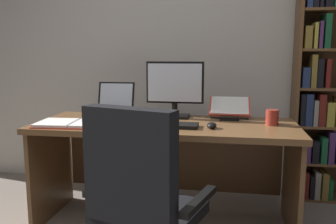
# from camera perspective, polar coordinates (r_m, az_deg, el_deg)

# --- Properties ---
(wall_back) EXTENTS (5.26, 0.12, 2.74)m
(wall_back) POSITION_cam_1_polar(r_m,az_deg,el_deg) (3.41, 3.11, 11.38)
(wall_back) COLOR beige
(wall_back) RESTS_ON ground
(desk) EXTENTS (1.84, 0.72, 0.76)m
(desk) POSITION_cam_1_polar(r_m,az_deg,el_deg) (2.69, -0.17, -5.66)
(desk) COLOR brown
(desk) RESTS_ON ground
(bookshelf) EXTENTS (0.86, 0.27, 1.91)m
(bookshelf) POSITION_cam_1_polar(r_m,az_deg,el_deg) (3.31, 24.81, 2.56)
(bookshelf) COLOR brown
(bookshelf) RESTS_ON ground
(office_chair) EXTENTS (0.70, 0.61, 0.99)m
(office_chair) POSITION_cam_1_polar(r_m,az_deg,el_deg) (1.96, -4.02, -15.65)
(office_chair) COLOR black
(office_chair) RESTS_ON ground
(monitor) EXTENTS (0.44, 0.16, 0.43)m
(monitor) POSITION_cam_1_polar(r_m,az_deg,el_deg) (2.75, 1.08, 3.48)
(monitor) COLOR black
(monitor) RESTS_ON desk
(laptop) EXTENTS (0.30, 0.32, 0.25)m
(laptop) POSITION_cam_1_polar(r_m,az_deg,el_deg) (2.90, -8.76, 0.53)
(laptop) COLOR black
(laptop) RESTS_ON desk
(keyboard) EXTENTS (0.42, 0.15, 0.02)m
(keyboard) POSITION_cam_1_polar(r_m,az_deg,el_deg) (2.43, -0.20, -2.07)
(keyboard) COLOR black
(keyboard) RESTS_ON desk
(computer_mouse) EXTENTS (0.06, 0.10, 0.04)m
(computer_mouse) POSITION_cam_1_polar(r_m,az_deg,el_deg) (2.40, 6.89, -2.10)
(computer_mouse) COLOR black
(computer_mouse) RESTS_ON desk
(reading_stand_with_book) EXTENTS (0.31, 0.26, 0.15)m
(reading_stand_with_book) POSITION_cam_1_polar(r_m,az_deg,el_deg) (2.80, 9.67, 0.63)
(reading_stand_with_book) COLOR black
(reading_stand_with_book) RESTS_ON desk
(open_binder) EXTENTS (0.53, 0.32, 0.02)m
(open_binder) POSITION_cam_1_polar(r_m,az_deg,el_deg) (2.57, -14.54, -1.76)
(open_binder) COLOR #DB422D
(open_binder) RESTS_ON desk
(notepad) EXTENTS (0.15, 0.21, 0.01)m
(notepad) POSITION_cam_1_polar(r_m,az_deg,el_deg) (2.57, -6.17, -1.65)
(notepad) COLOR white
(notepad) RESTS_ON desk
(pen) EXTENTS (0.14, 0.02, 0.01)m
(pen) POSITION_cam_1_polar(r_m,az_deg,el_deg) (2.56, -5.75, -1.47)
(pen) COLOR maroon
(pen) RESTS_ON notepad
(coffee_mug) EXTENTS (0.09, 0.09, 0.11)m
(coffee_mug) POSITION_cam_1_polar(r_m,az_deg,el_deg) (2.58, 16.04, -0.82)
(coffee_mug) COLOR maroon
(coffee_mug) RESTS_ON desk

